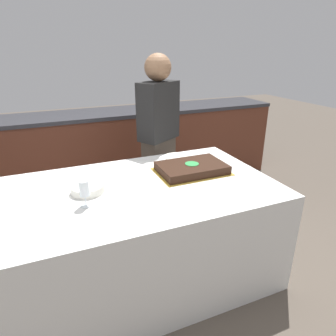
% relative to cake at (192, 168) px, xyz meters
% --- Properties ---
extents(ground_plane, '(14.00, 14.00, 0.00)m').
position_rel_cake_xyz_m(ground_plane, '(-0.45, -0.09, -0.77)').
color(ground_plane, brown).
extents(back_counter, '(4.40, 0.58, 0.92)m').
position_rel_cake_xyz_m(back_counter, '(-0.45, 1.52, -0.31)').
color(back_counter, '#5B2D1E').
rests_on(back_counter, ground_plane).
extents(dining_table, '(1.84, 1.07, 0.74)m').
position_rel_cake_xyz_m(dining_table, '(-0.45, -0.09, -0.40)').
color(dining_table, silver).
rests_on(dining_table, ground_plane).
extents(cake, '(0.52, 0.36, 0.07)m').
position_rel_cake_xyz_m(cake, '(0.00, 0.00, 0.00)').
color(cake, gold).
rests_on(cake, dining_table).
extents(plate_stack, '(0.21, 0.21, 0.05)m').
position_rel_cake_xyz_m(plate_stack, '(-0.76, -0.04, -0.01)').
color(plate_stack, white).
rests_on(plate_stack, dining_table).
extents(wine_glass, '(0.07, 0.07, 0.16)m').
position_rel_cake_xyz_m(wine_glass, '(-0.79, -0.21, 0.07)').
color(wine_glass, white).
rests_on(wine_glass, dining_table).
extents(side_plate_near_cake, '(0.21, 0.21, 0.00)m').
position_rel_cake_xyz_m(side_plate_near_cake, '(0.03, 0.34, -0.03)').
color(side_plate_near_cake, white).
rests_on(side_plate_near_cake, dining_table).
extents(person_cutting_cake, '(0.42, 0.36, 1.55)m').
position_rel_cake_xyz_m(person_cutting_cake, '(0.00, 0.67, 0.05)').
color(person_cutting_cake, '#4C4238').
rests_on(person_cutting_cake, ground_plane).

